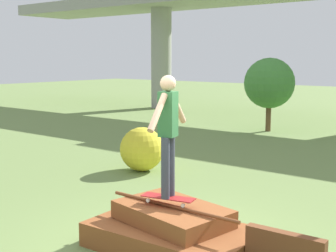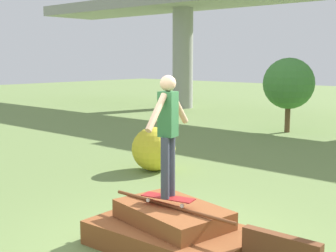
% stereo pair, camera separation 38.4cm
% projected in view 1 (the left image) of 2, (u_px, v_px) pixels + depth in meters
% --- Properties ---
extents(ground_plane, '(80.00, 80.00, 0.00)m').
position_uv_depth(ground_plane, '(172.00, 249.00, 6.59)').
color(ground_plane, olive).
extents(scrap_pile, '(2.36, 1.45, 0.66)m').
position_uv_depth(scrap_pile, '(172.00, 231.00, 6.58)').
color(scrap_pile, brown).
rests_on(scrap_pile, ground_plane).
extents(skateboard, '(0.80, 0.38, 0.09)m').
position_uv_depth(skateboard, '(168.00, 198.00, 6.55)').
color(skateboard, maroon).
rests_on(skateboard, scrap_pile).
extents(skater, '(0.33, 1.11, 1.70)m').
position_uv_depth(skater, '(168.00, 127.00, 6.41)').
color(skater, '#383D4C').
rests_on(skater, skateboard).
extents(tree_behind_left, '(1.84, 1.84, 2.70)m').
position_uv_depth(tree_behind_left, '(269.00, 83.00, 17.03)').
color(tree_behind_left, brown).
rests_on(tree_behind_left, ground_plane).
extents(bush_yellow_flowering, '(1.05, 1.05, 1.05)m').
position_uv_depth(bush_yellow_flowering, '(142.00, 149.00, 11.12)').
color(bush_yellow_flowering, gold).
rests_on(bush_yellow_flowering, ground_plane).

